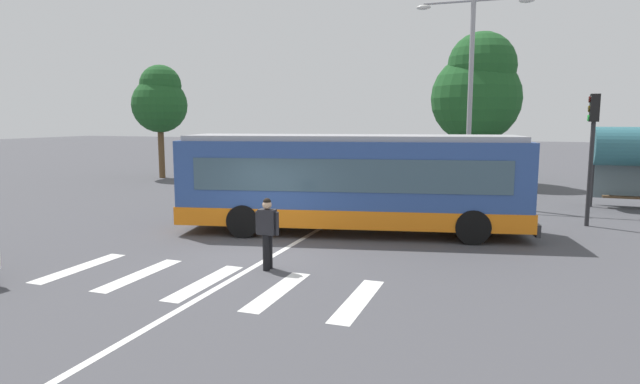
{
  "coord_description": "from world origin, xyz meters",
  "views": [
    {
      "loc": [
        6.07,
        -12.29,
        3.54
      ],
      "look_at": [
        0.58,
        3.14,
        1.3
      ],
      "focal_mm": 29.84,
      "sensor_mm": 36.0,
      "label": 1
    }
  ],
  "objects_px": {
    "parked_car_champagne": "(382,172)",
    "traffic_light_far_corner": "(592,138)",
    "parked_car_teal": "(330,170)",
    "twin_arm_street_lamp": "(471,77)",
    "parked_car_silver": "(488,176)",
    "background_tree_right": "(478,89)",
    "city_transit_bus": "(351,182)",
    "parked_car_charcoal": "(429,173)",
    "pedestrian_crossing_street": "(267,229)",
    "background_tree_left": "(160,100)"
  },
  "relations": [
    {
      "from": "parked_car_teal",
      "to": "parked_car_champagne",
      "type": "relative_size",
      "value": 1.0
    },
    {
      "from": "background_tree_left",
      "to": "parked_car_champagne",
      "type": "bearing_deg",
      "value": 2.44
    },
    {
      "from": "parked_car_champagne",
      "to": "traffic_light_far_corner",
      "type": "xyz_separation_m",
      "value": [
        8.92,
        -8.33,
        2.18
      ]
    },
    {
      "from": "parked_car_teal",
      "to": "background_tree_right",
      "type": "bearing_deg",
      "value": 20.14
    },
    {
      "from": "twin_arm_street_lamp",
      "to": "background_tree_right",
      "type": "bearing_deg",
      "value": 91.08
    },
    {
      "from": "city_transit_bus",
      "to": "parked_car_charcoal",
      "type": "xyz_separation_m",
      "value": [
        0.74,
        11.77,
        -0.82
      ]
    },
    {
      "from": "pedestrian_crossing_street",
      "to": "background_tree_left",
      "type": "relative_size",
      "value": 0.25
    },
    {
      "from": "pedestrian_crossing_street",
      "to": "twin_arm_street_lamp",
      "type": "distance_m",
      "value": 13.25
    },
    {
      "from": "parked_car_charcoal",
      "to": "background_tree_right",
      "type": "distance_m",
      "value": 5.7
    },
    {
      "from": "pedestrian_crossing_street",
      "to": "parked_car_charcoal",
      "type": "relative_size",
      "value": 0.38
    },
    {
      "from": "pedestrian_crossing_street",
      "to": "parked_car_silver",
      "type": "relative_size",
      "value": 0.38
    },
    {
      "from": "parked_car_charcoal",
      "to": "parked_car_champagne",
      "type": "bearing_deg",
      "value": 175.86
    },
    {
      "from": "background_tree_left",
      "to": "parked_car_silver",
      "type": "bearing_deg",
      "value": 0.62
    },
    {
      "from": "background_tree_right",
      "to": "parked_car_teal",
      "type": "bearing_deg",
      "value": -159.86
    },
    {
      "from": "parked_car_charcoal",
      "to": "parked_car_silver",
      "type": "distance_m",
      "value": 2.92
    },
    {
      "from": "twin_arm_street_lamp",
      "to": "background_tree_left",
      "type": "relative_size",
      "value": 1.25
    },
    {
      "from": "parked_car_charcoal",
      "to": "twin_arm_street_lamp",
      "type": "xyz_separation_m",
      "value": [
        2.24,
        -4.48,
        4.49
      ]
    },
    {
      "from": "parked_car_silver",
      "to": "twin_arm_street_lamp",
      "type": "distance_m",
      "value": 6.25
    },
    {
      "from": "city_transit_bus",
      "to": "traffic_light_far_corner",
      "type": "relative_size",
      "value": 2.52
    },
    {
      "from": "parked_car_charcoal",
      "to": "background_tree_left",
      "type": "bearing_deg",
      "value": -178.59
    },
    {
      "from": "parked_car_teal",
      "to": "parked_car_champagne",
      "type": "xyz_separation_m",
      "value": [
        2.94,
        -0.0,
        0.0
      ]
    },
    {
      "from": "city_transit_bus",
      "to": "parked_car_charcoal",
      "type": "height_order",
      "value": "city_transit_bus"
    },
    {
      "from": "parked_car_charcoal",
      "to": "background_tree_left",
      "type": "distance_m",
      "value": 16.51
    },
    {
      "from": "parked_car_charcoal",
      "to": "city_transit_bus",
      "type": "bearing_deg",
      "value": -93.58
    },
    {
      "from": "parked_car_champagne",
      "to": "background_tree_right",
      "type": "xyz_separation_m",
      "value": [
        4.6,
        2.77,
        4.4
      ]
    },
    {
      "from": "parked_car_charcoal",
      "to": "background_tree_right",
      "type": "bearing_deg",
      "value": 54.54
    },
    {
      "from": "pedestrian_crossing_street",
      "to": "twin_arm_street_lamp",
      "type": "relative_size",
      "value": 0.2
    },
    {
      "from": "city_transit_bus",
      "to": "parked_car_charcoal",
      "type": "distance_m",
      "value": 11.82
    },
    {
      "from": "pedestrian_crossing_street",
      "to": "traffic_light_far_corner",
      "type": "distance_m",
      "value": 11.6
    },
    {
      "from": "twin_arm_street_lamp",
      "to": "background_tree_right",
      "type": "height_order",
      "value": "twin_arm_street_lamp"
    },
    {
      "from": "parked_car_champagne",
      "to": "parked_car_charcoal",
      "type": "xyz_separation_m",
      "value": [
        2.5,
        -0.18,
        0.0
      ]
    },
    {
      "from": "parked_car_silver",
      "to": "background_tree_right",
      "type": "xyz_separation_m",
      "value": [
        -0.82,
        3.14,
        4.4
      ]
    },
    {
      "from": "city_transit_bus",
      "to": "background_tree_left",
      "type": "xyz_separation_m",
      "value": [
        -15.29,
        11.37,
        3.12
      ]
    },
    {
      "from": "city_transit_bus",
      "to": "pedestrian_crossing_street",
      "type": "distance_m",
      "value": 4.79
    },
    {
      "from": "background_tree_left",
      "to": "background_tree_right",
      "type": "xyz_separation_m",
      "value": [
        18.13,
        3.35,
        0.46
      ]
    },
    {
      "from": "twin_arm_street_lamp",
      "to": "parked_car_teal",
      "type": "bearing_deg",
      "value": 148.73
    },
    {
      "from": "city_transit_bus",
      "to": "background_tree_right",
      "type": "height_order",
      "value": "background_tree_right"
    },
    {
      "from": "parked_car_teal",
      "to": "twin_arm_street_lamp",
      "type": "height_order",
      "value": "twin_arm_street_lamp"
    },
    {
      "from": "parked_car_champagne",
      "to": "parked_car_silver",
      "type": "height_order",
      "value": "same"
    },
    {
      "from": "parked_car_silver",
      "to": "traffic_light_far_corner",
      "type": "xyz_separation_m",
      "value": [
        3.5,
        -7.96,
        2.18
      ]
    },
    {
      "from": "city_transit_bus",
      "to": "parked_car_silver",
      "type": "distance_m",
      "value": 12.17
    },
    {
      "from": "twin_arm_street_lamp",
      "to": "background_tree_left",
      "type": "bearing_deg",
      "value": 167.39
    },
    {
      "from": "parked_car_champagne",
      "to": "twin_arm_street_lamp",
      "type": "bearing_deg",
      "value": -44.54
    },
    {
      "from": "parked_car_silver",
      "to": "background_tree_left",
      "type": "relative_size",
      "value": 0.67
    },
    {
      "from": "twin_arm_street_lamp",
      "to": "pedestrian_crossing_street",
      "type": "bearing_deg",
      "value": -107.04
    },
    {
      "from": "city_transit_bus",
      "to": "background_tree_left",
      "type": "height_order",
      "value": "background_tree_left"
    },
    {
      "from": "background_tree_left",
      "to": "twin_arm_street_lamp",
      "type": "bearing_deg",
      "value": -12.61
    },
    {
      "from": "traffic_light_far_corner",
      "to": "background_tree_left",
      "type": "distance_m",
      "value": 23.82
    },
    {
      "from": "pedestrian_crossing_street",
      "to": "parked_car_champagne",
      "type": "xyz_separation_m",
      "value": [
        -1.07,
        16.65,
        -0.2
      ]
    },
    {
      "from": "city_transit_bus",
      "to": "traffic_light_far_corner",
      "type": "height_order",
      "value": "traffic_light_far_corner"
    }
  ]
}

